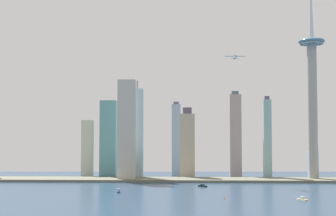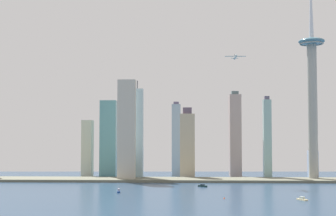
% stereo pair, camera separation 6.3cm
% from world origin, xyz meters
% --- Properties ---
extents(waterfront_pier, '(886.12, 65.45, 3.84)m').
position_xyz_m(waterfront_pier, '(0.00, 547.48, 1.92)').
color(waterfront_pier, '#626251').
rests_on(waterfront_pier, ground).
extents(observation_tower, '(40.80, 40.80, 342.46)m').
position_xyz_m(observation_tower, '(231.90, 561.67, 154.24)').
color(observation_tower, '#9C9B92').
rests_on(observation_tower, ground).
extents(skyscraper_1, '(19.49, 14.58, 158.75)m').
position_xyz_m(skyscraper_1, '(-44.60, 575.06, 72.64)').
color(skyscraper_1, '#9AB7C0').
rests_on(skyscraper_1, ground).
extents(skyscraper_2, '(12.61, 14.32, 134.13)m').
position_xyz_m(skyscraper_2, '(165.60, 592.31, 65.27)').
color(skyscraper_2, '#8EB4AD').
rests_on(skyscraper_2, ground).
extents(skyscraper_3, '(19.62, 27.95, 146.46)m').
position_xyz_m(skyscraper_3, '(118.00, 638.84, 71.33)').
color(skyscraper_3, '#AC958C').
rests_on(skyscraper_3, ground).
extents(skyscraper_4, '(27.29, 14.17, 156.15)m').
position_xyz_m(skyscraper_4, '(-57.74, 542.47, 78.08)').
color(skyscraper_4, '#BAB3A4').
rests_on(skyscraper_4, ground).
extents(skyscraper_5, '(15.26, 16.73, 129.62)m').
position_xyz_m(skyscraper_5, '(16.34, 653.89, 63.43)').
color(skyscraper_5, '#95ABBC').
rests_on(skyscraper_5, ground).
extents(skyscraper_6, '(27.23, 20.52, 128.90)m').
position_xyz_m(skyscraper_6, '(-96.53, 610.76, 64.45)').
color(skyscraper_6, '#589192').
rests_on(skyscraper_6, ground).
extents(skyscraper_7, '(13.46, 23.81, 44.68)m').
position_xyz_m(skyscraper_7, '(247.54, 629.68, 22.34)').
color(skyscraper_7, '#9CB2D2').
rests_on(skyscraper_7, ground).
extents(skyscraper_9, '(24.24, 15.62, 116.07)m').
position_xyz_m(skyscraper_9, '(35.98, 596.64, 54.86)').
color(skyscraper_9, '#B9AA8D').
rests_on(skyscraper_9, ground).
extents(skyscraper_10, '(17.49, 23.59, 96.41)m').
position_xyz_m(skyscraper_10, '(-135.87, 630.71, 48.21)').
color(skyscraper_10, beige).
rests_on(skyscraper_10, ground).
extents(boat_0, '(9.93, 14.87, 3.79)m').
position_xyz_m(boat_0, '(158.41, 311.40, 1.36)').
color(boat_0, beige).
rests_on(boat_0, ground).
extents(boat_1, '(3.24, 10.66, 4.85)m').
position_xyz_m(boat_1, '(-47.06, 377.51, 1.74)').
color(boat_1, navy).
rests_on(boat_1, ground).
extents(boat_3, '(12.65, 12.42, 3.74)m').
position_xyz_m(boat_3, '(56.57, 455.79, 1.40)').
color(boat_3, black).
rests_on(boat_3, ground).
extents(channel_buoy_0, '(1.87, 1.87, 1.73)m').
position_xyz_m(channel_buoy_0, '(76.40, 322.06, 0.86)').
color(channel_buoy_0, '#E54C19').
rests_on(channel_buoy_0, ground).
extents(airplane, '(31.04, 32.62, 7.97)m').
position_xyz_m(airplane, '(107.53, 510.88, 186.06)').
color(airplane, '#AABCBC').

